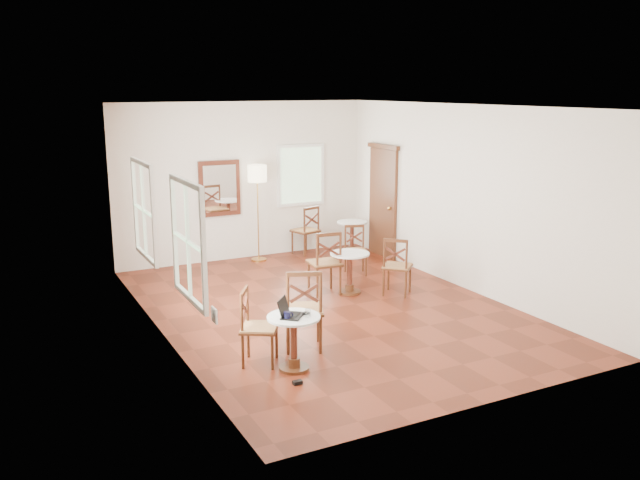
# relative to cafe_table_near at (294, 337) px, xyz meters

# --- Properties ---
(ground) EXTENTS (7.00, 7.00, 0.00)m
(ground) POSITION_rel_cafe_table_near_xyz_m (1.41, 1.77, -0.41)
(ground) COLOR #612110
(ground) RESTS_ON ground
(room_shell) EXTENTS (5.02, 7.02, 3.01)m
(room_shell) POSITION_rel_cafe_table_near_xyz_m (1.35, 2.04, 1.48)
(room_shell) COLOR silver
(room_shell) RESTS_ON ground
(cafe_table_near) EXTENTS (0.63, 0.63, 0.66)m
(cafe_table_near) POSITION_rel_cafe_table_near_xyz_m (0.00, 0.00, 0.00)
(cafe_table_near) COLOR #4F2813
(cafe_table_near) RESTS_ON ground
(cafe_table_mid) EXTENTS (0.63, 0.63, 0.67)m
(cafe_table_mid) POSITION_rel_cafe_table_near_xyz_m (2.07, 2.31, 0.00)
(cafe_table_mid) COLOR #4F2813
(cafe_table_mid) RESTS_ON ground
(cafe_table_back) EXTENTS (0.60, 0.60, 0.64)m
(cafe_table_back) POSITION_rel_cafe_table_near_xyz_m (3.44, 4.62, -0.02)
(cafe_table_back) COLOR #4F2813
(cafe_table_back) RESTS_ON ground
(chair_near_a) EXTENTS (0.65, 0.65, 1.07)m
(chair_near_a) POSITION_rel_cafe_table_near_xyz_m (0.38, 0.52, 0.12)
(chair_near_a) COLOR #4F2813
(chair_near_a) RESTS_ON ground
(chair_near_b) EXTENTS (0.59, 0.59, 0.93)m
(chair_near_b) POSITION_rel_cafe_table_near_xyz_m (-0.31, 0.36, 0.05)
(chair_near_b) COLOR #4F2813
(chair_near_b) RESTS_ON ground
(chair_mid_a) EXTENTS (0.53, 0.53, 1.04)m
(chair_mid_a) POSITION_rel_cafe_table_near_xyz_m (1.70, 2.45, 0.11)
(chair_mid_a) COLOR #4F2813
(chair_mid_a) RESTS_ON ground
(chair_mid_b) EXTENTS (0.62, 0.62, 0.95)m
(chair_mid_b) POSITION_rel_cafe_table_near_xyz_m (2.70, 1.90, 0.06)
(chair_mid_b) COLOR #4F2813
(chair_mid_b) RESTS_ON ground
(chair_back_a) EXTENTS (0.56, 0.56, 0.98)m
(chair_back_a) POSITION_rel_cafe_table_near_xyz_m (2.58, 4.94, 0.08)
(chair_back_a) COLOR #4F2813
(chair_back_a) RESTS_ON ground
(chair_back_b) EXTENTS (0.52, 0.52, 0.86)m
(chair_back_b) POSITION_rel_cafe_table_near_xyz_m (2.73, 3.26, 0.02)
(chair_back_b) COLOR #4F2813
(chair_back_b) RESTS_ON ground
(floor_lamp) EXTENTS (0.36, 0.36, 1.84)m
(floor_lamp) POSITION_rel_cafe_table_near_xyz_m (1.55, 4.92, 1.15)
(floor_lamp) COLOR #BF8C3F
(floor_lamp) RESTS_ON ground
(laptop) EXTENTS (0.38, 0.39, 0.21)m
(laptop) POSITION_rel_cafe_table_near_xyz_m (-0.05, 0.02, 0.31)
(laptop) COLOR black
(laptop) RESTS_ON cafe_table_near
(mouse) EXTENTS (0.11, 0.08, 0.04)m
(mouse) POSITION_rel_cafe_table_near_xyz_m (0.15, -0.01, 0.27)
(mouse) COLOR black
(mouse) RESTS_ON cafe_table_near
(navy_mug) EXTENTS (0.12, 0.08, 0.09)m
(navy_mug) POSITION_rel_cafe_table_near_xyz_m (-0.11, -0.06, 0.30)
(navy_mug) COLOR black
(navy_mug) RESTS_ON cafe_table_near
(water_glass) EXTENTS (0.06, 0.06, 0.10)m
(water_glass) POSITION_rel_cafe_table_near_xyz_m (0.13, -0.11, 0.30)
(water_glass) COLOR white
(water_glass) RESTS_ON cafe_table_near
(power_adapter) EXTENTS (0.11, 0.06, 0.04)m
(power_adapter) POSITION_rel_cafe_table_near_xyz_m (-0.14, -0.39, -0.39)
(power_adapter) COLOR black
(power_adapter) RESTS_ON ground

